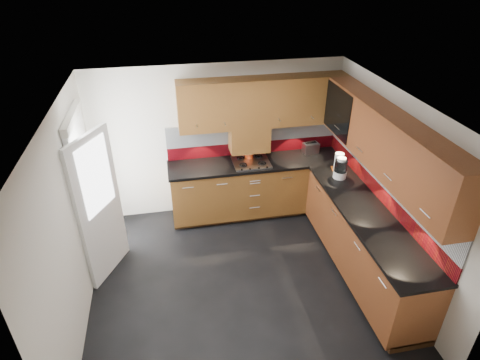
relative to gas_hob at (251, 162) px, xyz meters
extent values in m
cube|color=black|center=(-0.45, -1.47, -0.96)|extent=(4.00, 3.80, 0.02)
cube|color=white|center=(-0.45, -1.47, 1.50)|extent=(4.00, 3.80, 0.10)
cube|color=beige|center=(-0.45, 0.37, 0.25)|extent=(4.00, 0.08, 2.64)
cube|color=beige|center=(-0.45, -3.31, 0.25)|extent=(4.00, 0.08, 2.64)
cube|color=beige|center=(-2.39, -1.47, 0.25)|extent=(0.08, 3.80, 2.64)
cube|color=beige|center=(1.49, -1.47, 0.25)|extent=(0.08, 3.80, 2.64)
cube|color=brown|center=(0.10, 0.03, -0.48)|extent=(2.70, 0.60, 0.95)
cube|color=brown|center=(1.15, -1.57, -0.48)|extent=(0.60, 2.60, 0.95)
cube|color=#412712|center=(0.10, 0.06, -0.90)|extent=(2.70, 0.54, 0.10)
cube|color=#412712|center=(1.18, -1.57, -0.90)|extent=(0.54, 2.60, 0.10)
cube|color=black|center=(0.09, 0.02, -0.03)|extent=(2.72, 0.62, 0.04)
cube|color=black|center=(1.14, -1.59, -0.03)|extent=(0.62, 2.60, 0.04)
cube|color=maroon|center=(0.10, 0.32, 0.09)|extent=(2.70, 0.02, 0.20)
cube|color=silver|center=(0.10, 0.32, 0.36)|extent=(2.70, 0.02, 0.34)
cube|color=maroon|center=(1.44, -1.27, 0.09)|extent=(0.02, 3.20, 0.20)
cube|color=silver|center=(1.44, -1.27, 0.36)|extent=(0.02, 3.20, 0.34)
cube|color=brown|center=(0.20, 0.17, 0.89)|extent=(2.50, 0.33, 0.72)
cube|color=brown|center=(1.29, -1.43, 0.89)|extent=(0.33, 2.87, 0.72)
cube|color=silver|center=(0.05, -0.01, 0.68)|extent=(1.80, 0.01, 0.16)
cube|color=silver|center=(1.11, -1.47, 0.68)|extent=(0.01, 2.00, 0.16)
cube|color=brown|center=(0.00, 0.17, 0.33)|extent=(0.60, 0.33, 0.40)
cube|color=black|center=(1.11, -0.40, 0.89)|extent=(0.01, 0.80, 0.66)
cube|color=#FFD18C|center=(1.42, -0.40, 0.89)|extent=(0.01, 0.76, 0.64)
cube|color=black|center=(1.29, -0.40, 0.91)|extent=(0.29, 0.76, 0.01)
cylinder|color=black|center=(1.29, -0.65, 1.01)|extent=(0.07, 0.07, 0.16)
cylinder|color=black|center=(1.29, -0.50, 1.01)|extent=(0.07, 0.07, 0.16)
cylinder|color=white|center=(1.29, -0.35, 1.01)|extent=(0.07, 0.07, 0.16)
cylinder|color=black|center=(1.29, -0.20, 1.01)|extent=(0.07, 0.07, 0.16)
cube|color=white|center=(-2.31, -0.57, 0.07)|extent=(0.06, 0.95, 2.04)
cube|color=white|center=(-2.13, -0.92, 0.05)|extent=(0.42, 0.73, 1.98)
cube|color=white|center=(-2.10, -0.92, 0.50)|extent=(0.28, 0.50, 0.90)
cube|color=silver|center=(0.00, 0.01, 0.00)|extent=(0.56, 0.48, 0.02)
torus|color=black|center=(-0.14, -0.10, 0.02)|extent=(0.12, 0.12, 0.02)
torus|color=black|center=(0.14, -0.10, 0.02)|extent=(0.12, 0.12, 0.02)
torus|color=black|center=(-0.14, 0.13, 0.02)|extent=(0.12, 0.12, 0.02)
torus|color=black|center=(0.14, 0.13, 0.02)|extent=(0.12, 0.12, 0.02)
cube|color=black|center=(0.00, -0.22, 0.01)|extent=(0.42, 0.04, 0.02)
cylinder|color=#EC4616|center=(-0.01, 0.15, 0.06)|extent=(0.12, 0.12, 0.15)
cylinder|color=#98643D|center=(-0.01, 0.17, 0.25)|extent=(0.06, 0.02, 0.31)
cylinder|color=#98643D|center=(0.00, 0.17, 0.24)|extent=(0.06, 0.02, 0.29)
cylinder|color=#98643D|center=(-0.02, 0.17, 0.26)|extent=(0.05, 0.04, 0.33)
cylinder|color=#98643D|center=(0.01, 0.17, 0.23)|extent=(0.05, 0.04, 0.27)
cylinder|color=#98643D|center=(-0.03, 0.16, 0.25)|extent=(0.03, 0.06, 0.30)
cube|color=silver|center=(1.00, 0.15, 0.07)|extent=(0.26, 0.18, 0.17)
cube|color=black|center=(1.00, 0.15, 0.16)|extent=(0.19, 0.05, 0.01)
cube|color=black|center=(1.00, 0.19, 0.16)|extent=(0.19, 0.05, 0.01)
cylinder|color=white|center=(1.15, -0.68, 0.04)|extent=(0.19, 0.19, 0.10)
cylinder|color=black|center=(1.15, -0.68, 0.17)|extent=(0.18, 0.18, 0.17)
cylinder|color=white|center=(1.15, -0.68, 0.28)|extent=(0.13, 0.13, 0.04)
cylinder|color=white|center=(1.21, -0.47, 0.12)|extent=(0.17, 0.17, 0.28)
cube|color=orange|center=(1.21, -0.43, -0.01)|extent=(0.17, 0.15, 0.02)
camera|label=1|loc=(-1.21, -5.28, 2.87)|focal=30.00mm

